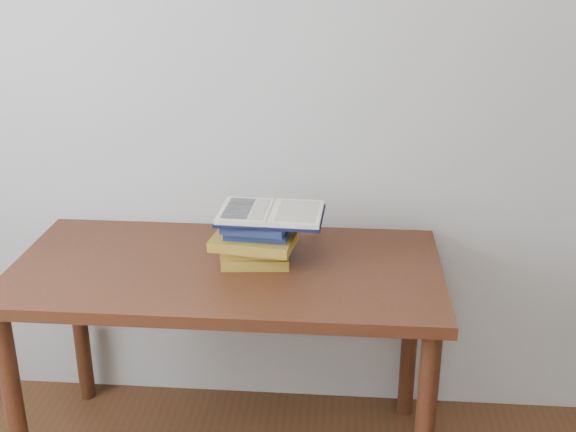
{
  "coord_description": "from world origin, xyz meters",
  "views": [
    {
      "loc": [
        0.36,
        -0.72,
        1.75
      ],
      "look_at": [
        0.18,
        1.4,
        0.92
      ],
      "focal_mm": 45.0,
      "sensor_mm": 36.0,
      "label": 1
    }
  ],
  "objects": [
    {
      "name": "book_stack",
      "position": [
        0.08,
        1.42,
        0.82
      ],
      "size": [
        0.28,
        0.22,
        0.15
      ],
      "color": "#946221",
      "rests_on": "desk"
    },
    {
      "name": "desk",
      "position": [
        -0.02,
        1.38,
        0.65
      ],
      "size": [
        1.39,
        0.7,
        0.75
      ],
      "color": "#482112",
      "rests_on": "ground"
    },
    {
      "name": "open_book",
      "position": [
        0.13,
        1.43,
        0.91
      ],
      "size": [
        0.34,
        0.25,
        0.03
      ],
      "rotation": [
        0.0,
        0.0,
        -0.04
      ],
      "color": "black",
      "rests_on": "book_stack"
    }
  ]
}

